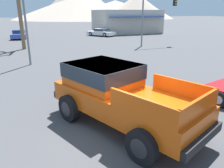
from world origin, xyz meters
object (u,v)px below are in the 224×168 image
object	(u,v)px
parked_car_white	(101,32)
orange_pickup_truck	(117,91)
parked_car_blue	(20,34)
traffic_light_main	(158,9)

from	to	relation	value
parked_car_white	orange_pickup_truck	bearing A→B (deg)	-141.54
parked_car_white	parked_car_blue	xyz separation A→B (m)	(-11.55, 1.15, 0.04)
parked_car_blue	traffic_light_main	distance (m)	19.01
parked_car_blue	orange_pickup_truck	bearing A→B (deg)	104.09
orange_pickup_truck	parked_car_blue	size ratio (longest dim) A/B	1.19
traffic_light_main	parked_car_blue	bearing A→B (deg)	136.67
parked_car_white	traffic_light_main	xyz separation A→B (m)	(2.09, -11.72, 3.21)
orange_pickup_truck	parked_car_white	bearing A→B (deg)	49.33
parked_car_white	parked_car_blue	world-z (taller)	parked_car_blue
parked_car_blue	traffic_light_main	bearing A→B (deg)	145.49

